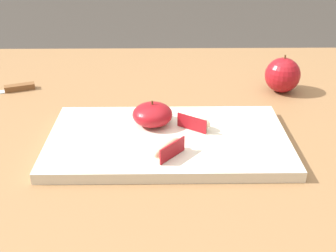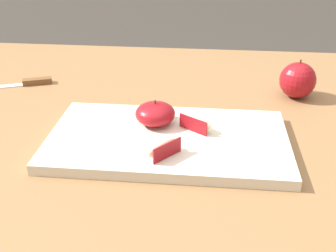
{
  "view_description": "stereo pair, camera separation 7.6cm",
  "coord_description": "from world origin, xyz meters",
  "px_view_note": "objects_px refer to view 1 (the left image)",
  "views": [
    {
      "loc": [
        0.03,
        -0.77,
        1.12
      ],
      "look_at": [
        0.04,
        -0.1,
        0.77
      ],
      "focal_mm": 44.34,
      "sensor_mm": 36.0,
      "label": 1
    },
    {
      "loc": [
        0.11,
        -0.76,
        1.12
      ],
      "look_at": [
        0.04,
        -0.1,
        0.77
      ],
      "focal_mm": 44.34,
      "sensor_mm": 36.0,
      "label": 2
    }
  ],
  "objects_px": {
    "apple_wedge_near_knife": "(168,148)",
    "apple_wedge_middle": "(195,121)",
    "apple_half_skin_up": "(152,114)",
    "cutting_board": "(168,140)",
    "paring_knife": "(14,88)",
    "whole_apple_red_delicious": "(283,75)"
  },
  "relations": [
    {
      "from": "apple_half_skin_up",
      "to": "paring_knife",
      "type": "height_order",
      "value": "apple_half_skin_up"
    },
    {
      "from": "apple_half_skin_up",
      "to": "whole_apple_red_delicious",
      "type": "relative_size",
      "value": 0.85
    },
    {
      "from": "cutting_board",
      "to": "apple_half_skin_up",
      "type": "xyz_separation_m",
      "value": [
        -0.03,
        0.05,
        0.03
      ]
    },
    {
      "from": "apple_half_skin_up",
      "to": "cutting_board",
      "type": "bearing_deg",
      "value": -57.1
    },
    {
      "from": "apple_half_skin_up",
      "to": "paring_knife",
      "type": "bearing_deg",
      "value": 147.65
    },
    {
      "from": "apple_wedge_near_knife",
      "to": "apple_wedge_middle",
      "type": "height_order",
      "value": "same"
    },
    {
      "from": "apple_half_skin_up",
      "to": "apple_wedge_near_knife",
      "type": "height_order",
      "value": "apple_half_skin_up"
    },
    {
      "from": "apple_wedge_middle",
      "to": "whole_apple_red_delicious",
      "type": "relative_size",
      "value": 0.73
    },
    {
      "from": "apple_wedge_middle",
      "to": "cutting_board",
      "type": "bearing_deg",
      "value": -149.71
    },
    {
      "from": "apple_half_skin_up",
      "to": "paring_knife",
      "type": "relative_size",
      "value": 0.5
    },
    {
      "from": "apple_wedge_near_knife",
      "to": "apple_wedge_middle",
      "type": "bearing_deg",
      "value": 61.86
    },
    {
      "from": "paring_knife",
      "to": "apple_wedge_middle",
      "type": "bearing_deg",
      "value": -28.77
    },
    {
      "from": "cutting_board",
      "to": "paring_knife",
      "type": "bearing_deg",
      "value": 144.79
    },
    {
      "from": "cutting_board",
      "to": "apple_half_skin_up",
      "type": "bearing_deg",
      "value": 122.9
    },
    {
      "from": "cutting_board",
      "to": "apple_half_skin_up",
      "type": "height_order",
      "value": "apple_half_skin_up"
    },
    {
      "from": "apple_wedge_near_knife",
      "to": "whole_apple_red_delicious",
      "type": "bearing_deg",
      "value": 49.06
    },
    {
      "from": "apple_half_skin_up",
      "to": "apple_wedge_middle",
      "type": "relative_size",
      "value": 1.16
    },
    {
      "from": "cutting_board",
      "to": "whole_apple_red_delicious",
      "type": "height_order",
      "value": "whole_apple_red_delicious"
    },
    {
      "from": "apple_wedge_near_knife",
      "to": "apple_half_skin_up",
      "type": "bearing_deg",
      "value": 103.67
    },
    {
      "from": "cutting_board",
      "to": "apple_half_skin_up",
      "type": "distance_m",
      "value": 0.06
    },
    {
      "from": "apple_wedge_near_knife",
      "to": "cutting_board",
      "type": "bearing_deg",
      "value": 88.66
    },
    {
      "from": "apple_wedge_near_knife",
      "to": "apple_wedge_middle",
      "type": "xyz_separation_m",
      "value": [
        0.05,
        0.1,
        0.0
      ]
    }
  ]
}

